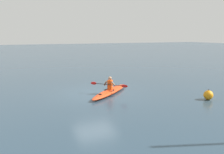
% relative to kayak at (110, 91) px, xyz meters
% --- Properties ---
extents(ground_plane, '(160.00, 160.00, 0.00)m').
position_rel_kayak_xyz_m(ground_plane, '(0.80, -0.53, -0.14)').
color(ground_plane, '#283D4C').
extents(kayak, '(3.77, 3.41, 0.27)m').
position_rel_kayak_xyz_m(kayak, '(0.00, 0.00, 0.00)').
color(kayak, red).
rests_on(kayak, ground).
extents(kayaker, '(1.61, 1.84, 0.78)m').
position_rel_kayak_xyz_m(kayaker, '(0.04, 0.03, 0.47)').
color(kayaker, '#E04C14').
rests_on(kayaker, kayak).
extents(mooring_buoy_channel_marker, '(0.52, 0.52, 0.56)m').
position_rel_kayak_xyz_m(mooring_buoy_channel_marker, '(-4.32, 3.46, 0.12)').
color(mooring_buoy_channel_marker, orange).
rests_on(mooring_buoy_channel_marker, ground).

